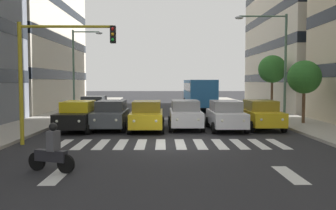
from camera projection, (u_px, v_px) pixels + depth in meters
ground_plane at (170, 144)px, 16.61m from camera, size 180.00×180.00×0.00m
building_left_block_0 at (319, 1)px, 38.25m from camera, size 11.19×18.63×22.56m
crosswalk_markings at (170, 144)px, 16.61m from camera, size 10.35×2.80×0.01m
lane_arrow_0 at (290, 175)px, 11.17m from camera, size 0.50×2.20×0.01m
lane_arrow_1 at (57, 175)px, 11.08m from camera, size 0.50×2.20×0.01m
car_0 at (261, 114)px, 21.86m from camera, size 2.02×4.44×1.72m
car_1 at (226, 115)px, 21.32m from camera, size 2.02×4.44×1.72m
car_2 at (185, 114)px, 21.90m from camera, size 2.02×4.44×1.72m
car_3 at (147, 115)px, 21.17m from camera, size 2.02×4.44×1.72m
car_4 at (111, 115)px, 21.61m from camera, size 2.02×4.44×1.72m
car_5 at (78, 116)px, 21.06m from camera, size 2.02×4.44×1.72m
car_row2_0 at (94, 107)px, 28.10m from camera, size 2.02×4.44×1.72m
bus_behind_traffic at (199, 91)px, 37.41m from camera, size 2.78×10.50×3.00m
motorcycle_with_rider at (52, 152)px, 11.47m from camera, size 1.63×0.69×1.57m
traffic_light_gantry at (48, 63)px, 16.24m from camera, size 4.36×0.36×5.50m
street_lamp_left at (277, 56)px, 23.87m from camera, size 3.45×0.28×7.10m
street_lamp_right at (78, 63)px, 29.92m from camera, size 2.52×0.28×6.91m
street_tree_1 at (304, 77)px, 23.54m from camera, size 2.15×2.15×4.07m
street_tree_2 at (272, 69)px, 31.29m from camera, size 2.38×2.38×4.96m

